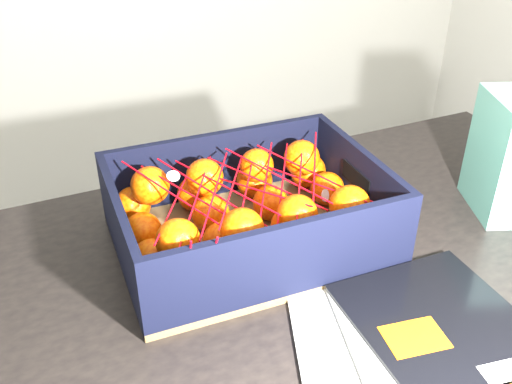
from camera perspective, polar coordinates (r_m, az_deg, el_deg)
name	(u,v)px	position (r m, az deg, el deg)	size (l,w,h in m)	color
table	(328,333)	(0.90, 7.17, -13.77)	(1.23, 0.84, 0.75)	black
magazine_stack	(425,348)	(0.76, 16.40, -14.63)	(0.34, 0.33, 0.02)	silver
produce_crate	(249,221)	(0.88, -0.73, -2.94)	(0.40, 0.30, 0.13)	brown
clementine_heap	(249,212)	(0.87, -0.69, -1.99)	(0.37, 0.28, 0.11)	#FF5205
mesh_net	(246,189)	(0.84, -0.98, 0.28)	(0.33, 0.26, 0.09)	red
retail_carton	(510,156)	(1.03, 23.89, 3.32)	(0.09, 0.13, 0.20)	white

